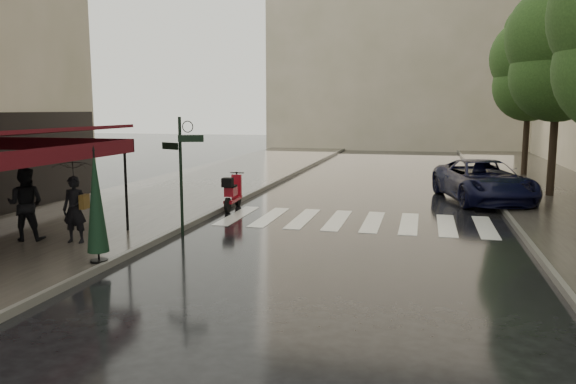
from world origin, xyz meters
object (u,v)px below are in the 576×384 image
at_px(pedestrian_terrace, 26,204).
at_px(scooter, 232,193).
at_px(parked_car, 483,181).
at_px(pedestrian_with_umbrella, 73,176).
at_px(parasol_back, 96,202).

relative_size(pedestrian_terrace, scooter, 1.00).
bearing_deg(parked_car, pedestrian_terrace, -154.26).
bearing_deg(pedestrian_with_umbrella, scooter, 65.03).
height_order(pedestrian_with_umbrella, parasol_back, pedestrian_with_umbrella).
bearing_deg(pedestrian_terrace, scooter, -135.80).
height_order(scooter, parked_car, parked_car).
bearing_deg(pedestrian_terrace, parasol_back, 137.70).
bearing_deg(parked_car, scooter, -169.55).
height_order(pedestrian_terrace, parasol_back, parasol_back).
distance_m(pedestrian_with_umbrella, pedestrian_terrace, 1.49).
distance_m(scooter, parked_car, 9.00).
xyz_separation_m(pedestrian_with_umbrella, parked_car, (10.15, 9.44, -0.98)).
bearing_deg(scooter, pedestrian_with_umbrella, -112.71).
relative_size(scooter, parasol_back, 0.75).
bearing_deg(pedestrian_terrace, parked_car, -156.73).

